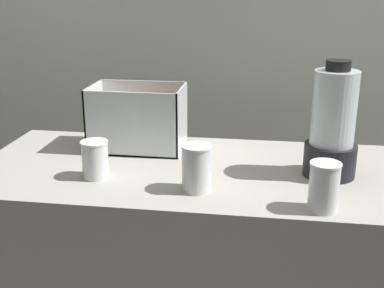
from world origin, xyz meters
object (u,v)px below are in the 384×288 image
at_px(carrot_display_bin, 140,127).
at_px(juice_cup_pomegranate_middle, 324,189).
at_px(blender_pitcher, 332,128).
at_px(juice_cup_beet_left, 197,171).
at_px(juice_cup_beet_far_left, 95,161).

height_order(carrot_display_bin, juice_cup_pomegranate_middle, carrot_display_bin).
xyz_separation_m(blender_pitcher, juice_cup_beet_left, (-0.39, -0.18, -0.09)).
bearing_deg(juice_cup_beet_left, juice_cup_beet_far_left, 170.57).
bearing_deg(juice_cup_beet_left, blender_pitcher, 24.50).
distance_m(carrot_display_bin, juice_cup_beet_far_left, 0.30).
bearing_deg(juice_cup_beet_far_left, juice_cup_pomegranate_middle, -11.24).
height_order(carrot_display_bin, juice_cup_beet_left, carrot_display_bin).
distance_m(juice_cup_beet_left, juice_cup_pomegranate_middle, 0.35).
relative_size(juice_cup_beet_far_left, juice_cup_pomegranate_middle, 0.87).
relative_size(carrot_display_bin, juice_cup_beet_far_left, 2.80).
relative_size(carrot_display_bin, juice_cup_beet_left, 2.38).
bearing_deg(carrot_display_bin, juice_cup_beet_far_left, -102.34).
bearing_deg(juice_cup_beet_left, juice_cup_pomegranate_middle, -12.90).
distance_m(carrot_display_bin, blender_pitcher, 0.67).
relative_size(carrot_display_bin, juice_cup_pomegranate_middle, 2.45).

